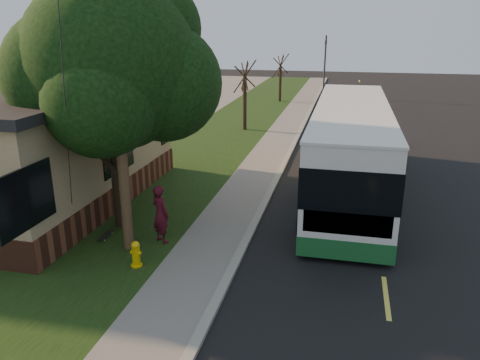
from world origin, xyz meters
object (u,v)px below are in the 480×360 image
(utility_pole, at_px, (116,93))
(bare_tree_near, at_px, (245,96))
(dumpster, at_px, (36,172))
(traffic_signal, at_px, (325,62))
(fire_hydrant, at_px, (136,254))
(leafy_tree, at_px, (114,67))
(bare_tree_far, at_px, (280,79))
(transit_bus, at_px, (350,146))
(skateboarder, at_px, (161,214))
(distant_car, at_px, (332,96))
(skateboard_main, at_px, (106,235))

(utility_pole, distance_m, bare_tree_near, 17.19)
(bare_tree_near, xyz_separation_m, dumpster, (-5.93, -12.66, -1.47))
(bare_tree_near, bearing_deg, traffic_signal, 75.96)
(fire_hydrant, xyz_separation_m, leafy_tree, (-1.57, 2.65, 4.73))
(utility_pole, height_order, traffic_signal, utility_pole)
(fire_hydrant, distance_m, bare_tree_far, 30.04)
(bare_tree_near, height_order, transit_bus, bare_tree_near)
(bare_tree_near, bearing_deg, skateboarder, -86.51)
(fire_hydrant, relative_size, leafy_tree, 0.09)
(bare_tree_near, distance_m, traffic_signal, 16.52)
(traffic_signal, xyz_separation_m, transit_bus, (2.46, -26.26, -1.31))
(leafy_tree, relative_size, bare_tree_far, 1.94)
(bare_tree_far, height_order, dumpster, bare_tree_far)
(bare_tree_far, distance_m, traffic_signal, 5.44)
(dumpster, bearing_deg, distant_car, 65.43)
(transit_bus, xyz_separation_m, dumpster, (-12.39, -2.40, -1.17))
(leafy_tree, bearing_deg, bare_tree_near, 87.50)
(skateboard_main, xyz_separation_m, dumpster, (-5.10, 3.84, 0.56))
(dumpster, xyz_separation_m, distant_car, (10.93, 23.91, 0.11))
(skateboarder, distance_m, distant_car, 27.94)
(utility_pole, bearing_deg, fire_hydrant, -54.62)
(bare_tree_near, height_order, skateboard_main, bare_tree_near)
(fire_hydrant, xyz_separation_m, utility_pole, (-0.71, 0.99, 4.20))
(bare_tree_far, bearing_deg, fire_hydrant, -89.24)
(bare_tree_far, xyz_separation_m, dumpster, (-6.43, -24.66, -1.32))
(utility_pole, xyz_separation_m, skateboarder, (0.81, 0.60, -3.66))
(utility_pole, height_order, transit_bus, utility_pole)
(utility_pole, distance_m, skateboarder, 3.79)
(fire_hydrant, distance_m, skateboard_main, 2.31)
(fire_hydrant, bearing_deg, leafy_tree, 120.67)
(skateboard_main, bearing_deg, utility_pole, -26.33)
(transit_bus, bearing_deg, fire_hydrant, -125.69)
(traffic_signal, bearing_deg, leafy_tree, -98.47)
(fire_hydrant, height_order, dumpster, dumpster)
(dumpster, bearing_deg, bare_tree_near, 64.90)
(skateboard_main, bearing_deg, bare_tree_far, 87.33)
(fire_hydrant, xyz_separation_m, bare_tree_far, (-0.40, 30.00, 1.57))
(utility_pole, distance_m, transit_bus, 9.61)
(bare_tree_far, relative_size, skateboarder, 2.23)
(utility_pole, relative_size, transit_bus, 0.71)
(transit_bus, height_order, skateboarder, transit_bus)
(skateboard_main, bearing_deg, transit_bus, 40.57)
(transit_bus, bearing_deg, traffic_signal, 95.34)
(bare_tree_near, xyz_separation_m, transit_bus, (6.46, -10.26, -0.30))
(fire_hydrant, relative_size, skateboard_main, 0.95)
(fire_hydrant, height_order, utility_pole, utility_pole)
(leafy_tree, relative_size, traffic_signal, 1.42)
(utility_pole, xyz_separation_m, leafy_tree, (-0.87, 1.66, 0.54))
(leafy_tree, height_order, dumpster, leafy_tree)
(transit_bus, distance_m, skateboarder, 8.26)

